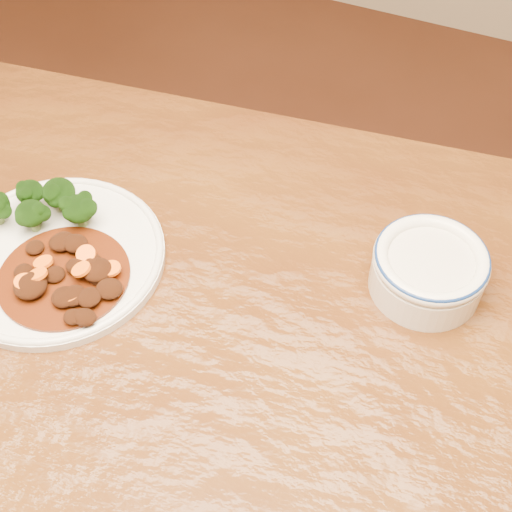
% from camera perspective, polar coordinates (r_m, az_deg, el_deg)
% --- Properties ---
extents(dining_table, '(1.60, 1.08, 0.75)m').
position_cam_1_polar(dining_table, '(0.85, -4.67, -12.22)').
color(dining_table, '#57310F').
rests_on(dining_table, ground).
extents(dinner_plate, '(0.26, 0.26, 0.02)m').
position_cam_1_polar(dinner_plate, '(0.90, -15.73, -0.01)').
color(dinner_plate, silver).
rests_on(dinner_plate, dining_table).
extents(broccoli_florets, '(0.14, 0.09, 0.05)m').
position_cam_1_polar(broccoli_florets, '(0.92, -16.88, 4.08)').
color(broccoli_florets, '#76934C').
rests_on(broccoli_florets, dinner_plate).
extents(mince_stew, '(0.16, 0.16, 0.03)m').
position_cam_1_polar(mince_stew, '(0.86, -14.80, -1.54)').
color(mince_stew, '#471F07').
rests_on(mince_stew, dinner_plate).
extents(dip_bowl, '(0.13, 0.13, 0.06)m').
position_cam_1_polar(dip_bowl, '(0.84, 13.65, -1.01)').
color(dip_bowl, silver).
rests_on(dip_bowl, dining_table).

